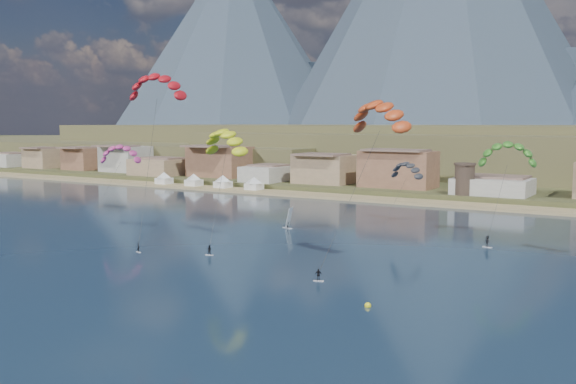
{
  "coord_description": "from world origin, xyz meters",
  "views": [
    {
      "loc": [
        55.43,
        -57.86,
        21.32
      ],
      "look_at": [
        0.0,
        32.0,
        10.0
      ],
      "focal_mm": 40.44,
      "sensor_mm": 36.0,
      "label": 1
    }
  ],
  "objects": [
    {
      "name": "ground",
      "position": [
        0.0,
        0.0,
        0.0
      ],
      "size": [
        2400.0,
        2400.0,
        0.0
      ],
      "primitive_type": "plane",
      "color": "#0E1C32",
      "rests_on": "ground"
    },
    {
      "name": "beach",
      "position": [
        0.0,
        106.0,
        0.25
      ],
      "size": [
        2200.0,
        12.0,
        0.9
      ],
      "color": "tan",
      "rests_on": "ground"
    },
    {
      "name": "town",
      "position": [
        -40.0,
        122.0,
        8.0
      ],
      "size": [
        400.0,
        24.0,
        12.0
      ],
      "color": "beige",
      "rests_on": "ground"
    },
    {
      "name": "watchtower",
      "position": [
        5.0,
        114.0,
        6.37
      ],
      "size": [
        5.82,
        5.82,
        8.6
      ],
      "color": "#47382D",
      "rests_on": "ground"
    },
    {
      "name": "beach_tents",
      "position": [
        -76.25,
        106.0,
        3.71
      ],
      "size": [
        43.4,
        6.4,
        5.0
      ],
      "color": "white",
      "rests_on": "ground"
    },
    {
      "name": "kitesurfer_red",
      "position": [
        -23.61,
        26.88,
        28.17
      ],
      "size": [
        11.54,
        12.38,
        30.89
      ],
      "color": "silver",
      "rests_on": "ground"
    },
    {
      "name": "kitesurfer_yellow",
      "position": [
        -14.72,
        34.65,
        18.52
      ],
      "size": [
        11.81,
        15.74,
        22.58
      ],
      "color": "silver",
      "rests_on": "ground"
    },
    {
      "name": "kitesurfer_orange",
      "position": [
        18.1,
        27.43,
        22.84
      ],
      "size": [
        11.41,
        14.77,
        26.0
      ],
      "color": "silver",
      "rests_on": "ground"
    },
    {
      "name": "kitesurfer_green",
      "position": [
        27.47,
        63.71,
        16.19
      ],
      "size": [
        11.4,
        14.31,
        19.63
      ],
      "color": "silver",
      "rests_on": "ground"
    },
    {
      "name": "distant_kite_pink",
      "position": [
        -58.13,
        51.06,
        14.72
      ],
      "size": [
        10.59,
        8.09,
        18.03
      ],
      "color": "#262626",
      "rests_on": "ground"
    },
    {
      "name": "distant_kite_dark",
      "position": [
        4.89,
        72.05,
        11.87
      ],
      "size": [
        8.67,
        6.83,
        14.98
      ],
      "color": "#262626",
      "rests_on": "ground"
    },
    {
      "name": "windsurfer",
      "position": [
        -12.69,
        52.57,
        1.36
      ],
      "size": [
        2.54,
        2.76,
        4.28
      ],
      "color": "silver",
      "rests_on": "ground"
    },
    {
      "name": "buoy",
      "position": [
        24.76,
        9.57,
        0.13
      ],
      "size": [
        0.78,
        0.78,
        0.78
      ],
      "color": "yellow",
      "rests_on": "ground"
    }
  ]
}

